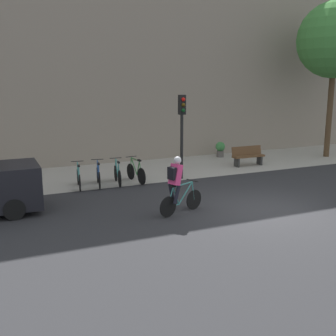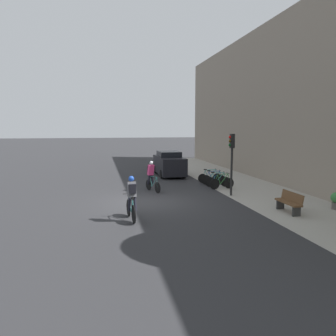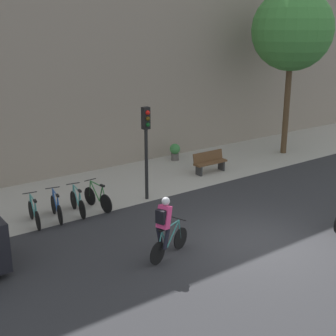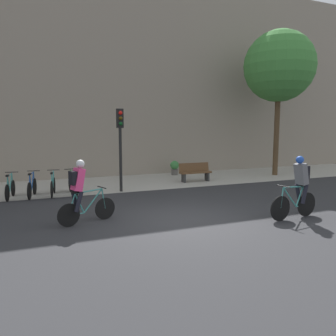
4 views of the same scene
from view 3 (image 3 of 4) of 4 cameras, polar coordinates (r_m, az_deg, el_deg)
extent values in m
plane|color=#2B2B2D|center=(13.89, 10.68, -8.85)|extent=(200.00, 200.00, 0.00)
cube|color=#A39E93|center=(18.76, -4.36, -1.62)|extent=(44.00, 4.50, 0.01)
cube|color=gray|center=(20.01, -8.71, 15.01)|extent=(44.00, 0.60, 10.69)
cylinder|color=black|center=(13.16, 1.53, -8.56)|extent=(0.60, 0.24, 0.62)
cylinder|color=black|center=(12.36, -1.28, -10.35)|extent=(0.60, 0.24, 0.62)
cylinder|color=teal|center=(12.76, 0.62, -8.01)|extent=(0.57, 0.23, 0.62)
cylinder|color=teal|center=(12.47, -0.43, -8.71)|extent=(0.27, 0.13, 0.58)
cylinder|color=teal|center=(12.55, 0.31, -7.03)|extent=(0.77, 0.30, 0.07)
cylinder|color=teal|center=(12.52, -0.69, -10.01)|extent=(0.42, 0.17, 0.05)
cylinder|color=teal|center=(12.31, -1.02, -9.04)|extent=(0.22, 0.10, 0.56)
cylinder|color=teal|center=(13.00, 1.43, -7.48)|extent=(0.13, 0.07, 0.59)
cylinder|color=black|center=(12.84, 1.33, -6.20)|extent=(0.18, 0.44, 0.03)
cube|color=black|center=(12.24, -0.76, -7.55)|extent=(0.22, 0.14, 0.06)
cube|color=#DB3875|center=(12.18, -0.49, -5.98)|extent=(0.41, 0.41, 0.63)
sphere|color=silver|center=(12.09, -0.28, -4.07)|extent=(0.28, 0.28, 0.22)
cylinder|color=black|center=(12.33, -0.20, -8.63)|extent=(0.30, 0.19, 0.56)
cylinder|color=black|center=(12.44, -1.04, -8.38)|extent=(0.26, 0.18, 0.56)
cube|color=black|center=(12.06, -0.88, -5.98)|extent=(0.22, 0.29, 0.36)
cylinder|color=black|center=(15.68, -16.38, -4.96)|extent=(0.12, 0.61, 0.61)
cylinder|color=black|center=(14.80, -15.58, -6.23)|extent=(0.12, 0.61, 0.61)
cylinder|color=teal|center=(15.28, -16.21, -4.40)|extent=(0.11, 0.53, 0.62)
cylinder|color=teal|center=(14.96, -15.91, -4.90)|extent=(0.07, 0.25, 0.58)
cylinder|color=teal|center=(15.08, -16.21, -3.53)|extent=(0.14, 0.72, 0.07)
cylinder|color=teal|center=(14.98, -15.75, -5.99)|extent=(0.09, 0.39, 0.05)
cylinder|color=teal|center=(14.78, -15.74, -5.13)|extent=(0.06, 0.21, 0.56)
cylinder|color=teal|center=(15.54, -16.44, -4.02)|extent=(0.05, 0.12, 0.58)
cylinder|color=black|center=(15.40, -16.51, -2.92)|extent=(0.46, 0.09, 0.03)
cube|color=black|center=(14.75, -15.91, -3.88)|extent=(0.11, 0.21, 0.06)
cylinder|color=black|center=(15.91, -13.81, -4.38)|extent=(0.15, 0.63, 0.63)
cylinder|color=black|center=(15.04, -13.03, -5.61)|extent=(0.15, 0.63, 0.63)
cylinder|color=#1E478C|center=(15.52, -13.62, -3.81)|extent=(0.14, 0.53, 0.62)
cylinder|color=#1E478C|center=(15.20, -13.33, -4.30)|extent=(0.08, 0.25, 0.58)
cylinder|color=#1E478C|center=(15.32, -13.61, -2.95)|extent=(0.17, 0.71, 0.07)
cylinder|color=#1E478C|center=(15.22, -13.19, -5.38)|extent=(0.10, 0.38, 0.05)
cylinder|color=#1E478C|center=(15.02, -13.17, -4.52)|extent=(0.07, 0.21, 0.56)
cylinder|color=#1E478C|center=(15.78, -13.85, -3.45)|extent=(0.06, 0.12, 0.58)
cylinder|color=black|center=(15.63, -13.91, -2.36)|extent=(0.46, 0.11, 0.03)
cube|color=black|center=(14.99, -13.33, -3.29)|extent=(0.12, 0.21, 0.06)
cylinder|color=black|center=(16.18, -11.46, -3.87)|extent=(0.12, 0.62, 0.63)
cylinder|color=black|center=(15.32, -10.40, -5.02)|extent=(0.12, 0.62, 0.63)
cylinder|color=teal|center=(15.79, -11.17, -3.30)|extent=(0.11, 0.53, 0.62)
cylinder|color=teal|center=(15.47, -10.78, -3.76)|extent=(0.07, 0.25, 0.58)
cylinder|color=teal|center=(15.60, -11.12, -2.44)|extent=(0.14, 0.71, 0.07)
cylinder|color=teal|center=(15.49, -10.62, -4.81)|extent=(0.09, 0.39, 0.05)
cylinder|color=teal|center=(15.30, -10.56, -3.96)|extent=(0.06, 0.21, 0.56)
cylinder|color=teal|center=(16.04, -11.48, -2.95)|extent=(0.05, 0.12, 0.58)
cylinder|color=black|center=(15.90, -11.51, -1.87)|extent=(0.46, 0.09, 0.03)
cube|color=black|center=(15.27, -10.72, -2.75)|extent=(0.11, 0.21, 0.06)
cylinder|color=black|center=(16.42, -9.50, -3.41)|extent=(0.11, 0.64, 0.64)
cylinder|color=black|center=(15.67, -7.56, -4.34)|extent=(0.11, 0.64, 0.64)
cylinder|color=#2D6B33|center=(16.07, -8.91, -2.78)|extent=(0.10, 0.53, 0.62)
cylinder|color=#2D6B33|center=(15.79, -8.18, -3.16)|extent=(0.07, 0.25, 0.58)
cylinder|color=#2D6B33|center=(15.89, -8.74, -1.91)|extent=(0.12, 0.71, 0.07)
cylinder|color=#2D6B33|center=(15.82, -7.96, -4.17)|extent=(0.08, 0.39, 0.05)
cylinder|color=#2D6B33|center=(15.64, -7.78, -3.31)|extent=(0.06, 0.21, 0.56)
cylinder|color=#2D6B33|center=(16.29, -9.48, -2.49)|extent=(0.05, 0.12, 0.58)
cylinder|color=black|center=(16.16, -9.46, -1.42)|extent=(0.46, 0.08, 0.03)
cube|color=black|center=(15.60, -8.01, -2.14)|extent=(0.10, 0.21, 0.06)
cylinder|color=black|center=(16.36, -2.66, 1.68)|extent=(0.12, 0.12, 3.33)
cube|color=black|center=(16.07, -2.73, 6.09)|extent=(0.26, 0.20, 0.76)
sphere|color=red|center=(15.93, -2.49, 6.76)|extent=(0.15, 0.15, 0.15)
sphere|color=#4C380A|center=(15.97, -2.48, 6.03)|extent=(0.15, 0.15, 0.15)
sphere|color=#0C4719|center=(16.01, -2.47, 5.29)|extent=(0.15, 0.15, 0.15)
cube|color=brown|center=(19.75, 5.21, 0.67)|extent=(1.56, 0.40, 0.08)
cube|color=brown|center=(19.81, 4.88, 1.46)|extent=(1.56, 0.12, 0.40)
cube|color=#2D2D2D|center=(19.42, 3.80, -0.27)|extent=(0.08, 0.36, 0.45)
cube|color=#2D2D2D|center=(20.21, 6.53, 0.35)|extent=(0.08, 0.36, 0.45)
cylinder|color=#4C3823|center=(23.12, 14.26, 7.31)|extent=(0.28, 0.28, 4.58)
sphere|color=#3D7F38|center=(22.82, 14.92, 15.97)|extent=(3.70, 3.70, 3.70)
cylinder|color=#56514C|center=(21.59, 0.85, 1.37)|extent=(0.36, 0.36, 0.32)
sphere|color=#387A3D|center=(21.49, 0.86, 2.35)|extent=(0.48, 0.48, 0.48)
camera|label=1|loc=(3.02, 85.76, -43.01)|focal=45.00mm
camera|label=2|loc=(25.92, 40.14, 7.98)|focal=35.00mm
camera|label=4|loc=(6.49, 44.66, -19.94)|focal=35.00mm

